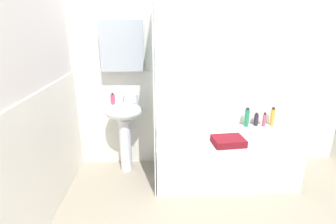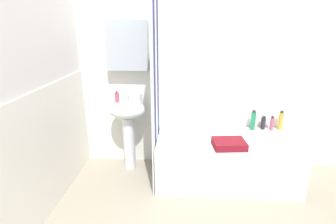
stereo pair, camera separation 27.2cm
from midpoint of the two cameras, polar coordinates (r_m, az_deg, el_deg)
name	(u,v)px [view 1 (the left image)]	position (r m, az deg, el deg)	size (l,w,h in m)	color
wall_back_tiled	(197,75)	(3.23, 3.95, 7.89)	(3.60, 0.18, 2.40)	silver
wall_left_tiled	(39,99)	(2.60, -28.94, 2.35)	(0.07, 1.81, 2.40)	silver
sink	(124,122)	(3.17, -11.88, -2.18)	(0.44, 0.34, 0.87)	white
faucet	(124,96)	(3.16, -12.00, 3.34)	(0.03, 0.12, 0.12)	silver
soap_dispenser	(113,99)	(3.10, -14.37, 2.74)	(0.05, 0.05, 0.13)	#CD4B6A
toothbrush_cup	(135,98)	(3.11, -9.73, 2.93)	(0.07, 0.07, 0.09)	white
bathtub	(223,156)	(3.17, 9.35, -9.52)	(1.55, 0.76, 0.52)	white
shower_curtain	(154,96)	(2.83, -5.70, 3.39)	(0.01, 0.76, 2.00)	white
conditioner_bottle	(272,117)	(3.48, 19.64, -1.06)	(0.05, 0.05, 0.24)	gold
body_wash_bottle	(264,120)	(3.44, 18.05, -1.67)	(0.04, 0.04, 0.18)	#BF496F
shampoo_bottle	(256,120)	(3.43, 16.43, -1.64)	(0.05, 0.05, 0.16)	#2B2132
lotion_bottle	(247,117)	(3.36, 14.52, -1.20)	(0.06, 0.06, 0.24)	#207C52
towel_folded	(228,141)	(2.85, 10.30, -6.27)	(0.33, 0.25, 0.07)	maroon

